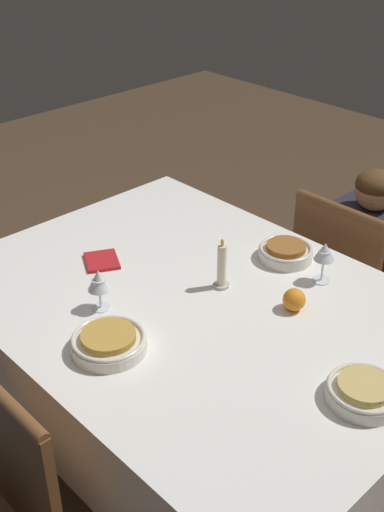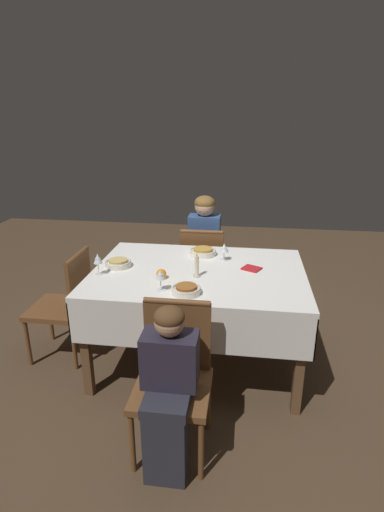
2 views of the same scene
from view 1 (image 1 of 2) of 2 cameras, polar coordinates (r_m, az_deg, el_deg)
name	(u,v)px [view 1 (image 1 of 2)]	position (r m, az deg, el deg)	size (l,w,h in m)	color
ground_plane	(196,469)	(2.56, 0.33, -18.39)	(8.00, 8.00, 0.00)	#4C3826
dining_table	(196,323)	(2.08, 0.39, -5.94)	(1.56, 1.14, 0.78)	white
chair_south	(347,283)	(2.72, 13.66, -2.36)	(0.43, 0.43, 0.89)	brown
person_child_dark	(372,260)	(2.83, 15.71, -0.34)	(0.30, 0.33, 0.95)	#282833
bowl_north	(109,342)	(1.83, -7.41, -7.56)	(0.22, 0.22, 0.06)	silver
wine_glass_north	(99,281)	(1.96, -8.29, -2.24)	(0.07, 0.07, 0.14)	white
bowl_south	(286,252)	(2.25, 8.32, 0.38)	(0.19, 0.19, 0.06)	silver
wine_glass_south	(324,253)	(2.11, 11.69, 0.24)	(0.07, 0.07, 0.14)	white
bowl_west	(364,391)	(1.72, 15.04, -11.55)	(0.20, 0.20, 0.06)	silver
candle_centerpiece	(221,268)	(2.06, 2.62, -1.08)	(0.05, 0.05, 0.18)	beige
orange_fruit	(294,300)	(1.99, 9.07, -3.85)	(0.07, 0.07, 0.07)	orange
napkin_red_folded	(102,261)	(2.24, -8.02, -0.43)	(0.17, 0.16, 0.01)	red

